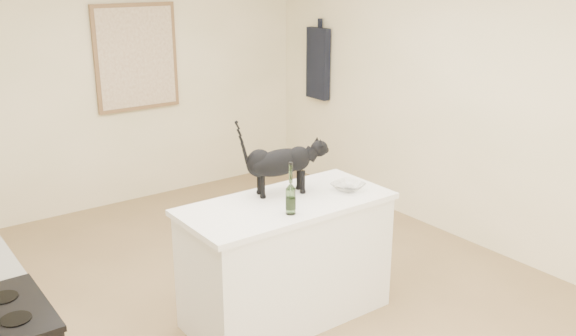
% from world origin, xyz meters
% --- Properties ---
extents(floor, '(5.50, 5.50, 0.00)m').
position_xyz_m(floor, '(0.00, 0.00, 0.00)').
color(floor, '#92754E').
rests_on(floor, ground).
extents(wall_back, '(4.50, 0.00, 4.50)m').
position_xyz_m(wall_back, '(0.00, 2.75, 1.30)').
color(wall_back, '#FFEBC5').
rests_on(wall_back, ground).
extents(wall_right, '(0.00, 5.50, 5.50)m').
position_xyz_m(wall_right, '(2.25, 0.00, 1.30)').
color(wall_right, '#FFEBC5').
rests_on(wall_right, ground).
extents(island_base, '(1.44, 0.67, 0.86)m').
position_xyz_m(island_base, '(0.10, -0.20, 0.43)').
color(island_base, white).
rests_on(island_base, floor).
extents(island_top, '(1.50, 0.70, 0.04)m').
position_xyz_m(island_top, '(0.10, -0.20, 0.88)').
color(island_top, white).
rests_on(island_top, island_base).
extents(artwork_frame, '(0.90, 0.03, 1.10)m').
position_xyz_m(artwork_frame, '(0.30, 2.72, 1.55)').
color(artwork_frame, brown).
rests_on(artwork_frame, wall_back).
extents(artwork_canvas, '(0.82, 0.00, 1.02)m').
position_xyz_m(artwork_canvas, '(0.30, 2.70, 1.55)').
color(artwork_canvas, beige).
rests_on(artwork_canvas, wall_back).
extents(hanging_garment, '(0.08, 0.34, 0.80)m').
position_xyz_m(hanging_garment, '(2.19, 2.05, 1.40)').
color(hanging_garment, black).
rests_on(hanging_garment, wall_right).
extents(black_cat, '(0.62, 0.35, 0.42)m').
position_xyz_m(black_cat, '(0.15, -0.05, 1.11)').
color(black_cat, black).
rests_on(black_cat, island_top).
extents(wine_bottle, '(0.07, 0.07, 0.31)m').
position_xyz_m(wine_bottle, '(-0.01, -0.40, 1.06)').
color(wine_bottle, '#325823').
rests_on(wine_bottle, island_top).
extents(glass_bowl, '(0.26, 0.26, 0.06)m').
position_xyz_m(glass_bowl, '(0.59, -0.29, 0.93)').
color(glass_bowl, white).
rests_on(glass_bowl, island_top).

